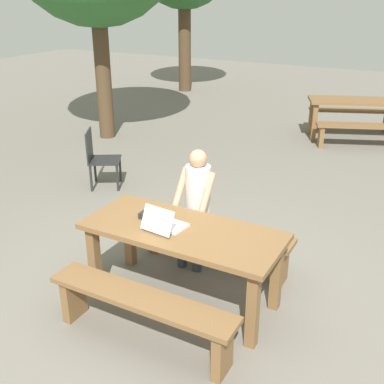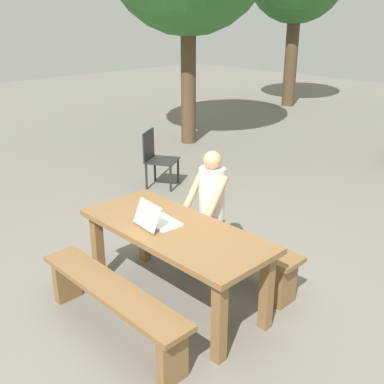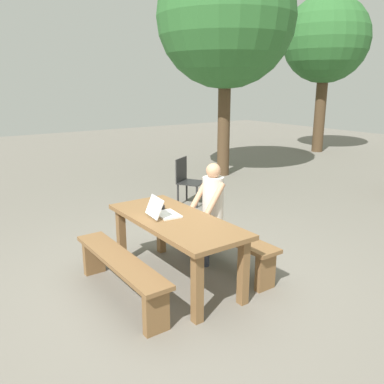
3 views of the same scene
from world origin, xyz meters
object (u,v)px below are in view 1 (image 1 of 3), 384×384
laptop (164,223)px  picnic_table_mid (359,106)px  small_pouch (146,216)px  person_seated (196,201)px  picnic_table_front (183,240)px  plastic_chair (99,157)px

laptop → picnic_table_mid: (0.54, 6.23, -0.17)m
laptop → picnic_table_mid: 6.26m
small_pouch → person_seated: bearing=73.1°
picnic_table_front → small_pouch: bearing=177.3°
laptop → plastic_chair: bearing=-33.7°
laptop → small_pouch: size_ratio=2.90×
small_pouch → person_seated: 0.65m
plastic_chair → picnic_table_mid: 5.16m
small_pouch → plastic_chair: size_ratio=0.14×
laptop → plastic_chair: laptop is taller
laptop → person_seated: 0.73m
picnic_table_front → small_pouch: (-0.40, 0.02, 0.15)m
small_pouch → person_seated: size_ratio=0.10×
picnic_table_front → plastic_chair: 3.07m
laptop → picnic_table_mid: laptop is taller
person_seated → plastic_chair: bearing=151.6°
small_pouch → laptop: bearing=-21.5°
laptop → person_seated: size_ratio=0.28×
plastic_chair → picnic_table_mid: bearing=-64.1°
laptop → person_seated: bearing=-78.5°
small_pouch → picnic_table_mid: size_ratio=0.06×
person_seated → picnic_table_front: bearing=-72.1°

